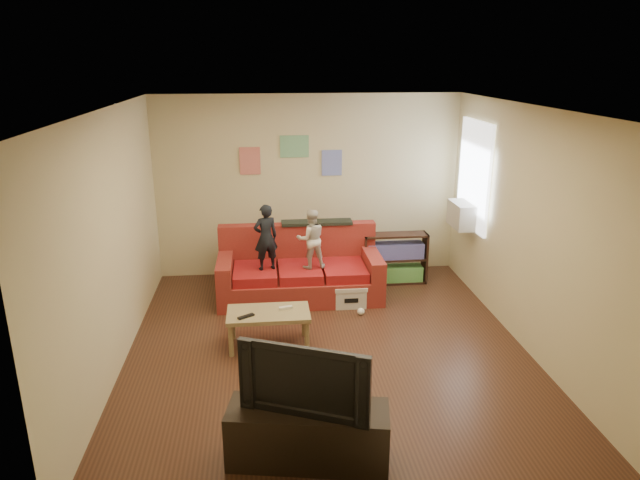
{
  "coord_description": "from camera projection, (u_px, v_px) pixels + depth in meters",
  "views": [
    {
      "loc": [
        -0.69,
        -5.81,
        3.18
      ],
      "look_at": [
        0.0,
        0.8,
        1.05
      ],
      "focal_mm": 32.0,
      "sensor_mm": 36.0,
      "label": 1
    }
  ],
  "objects": [
    {
      "name": "coffee_table",
      "position": [
        268.0,
        317.0,
        6.5
      ],
      "size": [
        0.94,
        0.52,
        0.42
      ],
      "color": "#988559",
      "rests_on": "ground"
    },
    {
      "name": "television",
      "position": [
        308.0,
        376.0,
        4.48
      ],
      "size": [
        1.03,
        0.54,
        0.61
      ],
      "primitive_type": "imported",
      "rotation": [
        0.0,
        0.0,
        -0.4
      ],
      "color": "black",
      "rests_on": "tv_stand"
    },
    {
      "name": "room_shell",
      "position": [
        328.0,
        236.0,
        6.13
      ],
      "size": [
        4.52,
        5.02,
        2.72
      ],
      "color": "#48291C",
      "rests_on": "ground"
    },
    {
      "name": "artwork_right",
      "position": [
        332.0,
        163.0,
        8.41
      ],
      "size": [
        0.3,
        0.01,
        0.38
      ],
      "primitive_type": "cube",
      "color": "#727FCC",
      "rests_on": "room_shell"
    },
    {
      "name": "file_box",
      "position": [
        350.0,
        295.0,
        7.63
      ],
      "size": [
        0.43,
        0.33,
        0.3
      ],
      "color": "silver",
      "rests_on": "ground"
    },
    {
      "name": "game_controller",
      "position": [
        286.0,
        308.0,
        6.55
      ],
      "size": [
        0.16,
        0.08,
        0.03
      ],
      "primitive_type": "cube",
      "rotation": [
        0.0,
        0.0,
        0.22
      ],
      "color": "silver",
      "rests_on": "coffee_table"
    },
    {
      "name": "child_b",
      "position": [
        311.0,
        239.0,
        7.61
      ],
      "size": [
        0.43,
        0.36,
        0.81
      ],
      "primitive_type": "imported",
      "rotation": [
        0.0,
        0.0,
        3.28
      ],
      "color": "beige",
      "rests_on": "sofa"
    },
    {
      "name": "artwork_left",
      "position": [
        250.0,
        161.0,
        8.28
      ],
      "size": [
        0.3,
        0.01,
        0.4
      ],
      "primitive_type": "cube",
      "color": "#D87266",
      "rests_on": "room_shell"
    },
    {
      "name": "ac_unit",
      "position": [
        463.0,
        215.0,
        7.98
      ],
      "size": [
        0.28,
        0.55,
        0.35
      ],
      "primitive_type": "cube",
      "color": "#B7B2A3",
      "rests_on": "window"
    },
    {
      "name": "artwork_center",
      "position": [
        294.0,
        146.0,
        8.28
      ],
      "size": [
        0.42,
        0.01,
        0.32
      ],
      "primitive_type": "cube",
      "color": "#72B27F",
      "rests_on": "room_shell"
    },
    {
      "name": "window",
      "position": [
        474.0,
        175.0,
        7.83
      ],
      "size": [
        0.04,
        1.08,
        1.48
      ],
      "primitive_type": "cube",
      "color": "white",
      "rests_on": "room_shell"
    },
    {
      "name": "bookshelf",
      "position": [
        394.0,
        261.0,
        8.37
      ],
      "size": [
        0.94,
        0.28,
        0.75
      ],
      "color": "black",
      "rests_on": "ground"
    },
    {
      "name": "tv_stand",
      "position": [
        308.0,
        435.0,
        4.65
      ],
      "size": [
        1.36,
        0.66,
        0.49
      ],
      "primitive_type": "cube",
      "rotation": [
        0.0,
        0.0,
        -0.18
      ],
      "color": "black",
      "rests_on": "ground"
    },
    {
      "name": "tissue",
      "position": [
        361.0,
        312.0,
        7.38
      ],
      "size": [
        0.11,
        0.11,
        0.09
      ],
      "primitive_type": "sphere",
      "rotation": [
        0.0,
        0.0,
        -0.17
      ],
      "color": "white",
      "rests_on": "ground"
    },
    {
      "name": "child_a",
      "position": [
        266.0,
        237.0,
        7.54
      ],
      "size": [
        0.37,
        0.3,
        0.9
      ],
      "primitive_type": "imported",
      "rotation": [
        0.0,
        0.0,
        3.43
      ],
      "color": "black",
      "rests_on": "sofa"
    },
    {
      "name": "remote",
      "position": [
        246.0,
        316.0,
        6.34
      ],
      "size": [
        0.19,
        0.15,
        0.02
      ],
      "primitive_type": "cube",
      "rotation": [
        0.0,
        0.0,
        0.57
      ],
      "color": "black",
      "rests_on": "coffee_table"
    },
    {
      "name": "sofa",
      "position": [
        299.0,
        273.0,
        7.93
      ],
      "size": [
        2.22,
        1.02,
        0.98
      ],
      "color": "maroon",
      "rests_on": "ground"
    }
  ]
}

